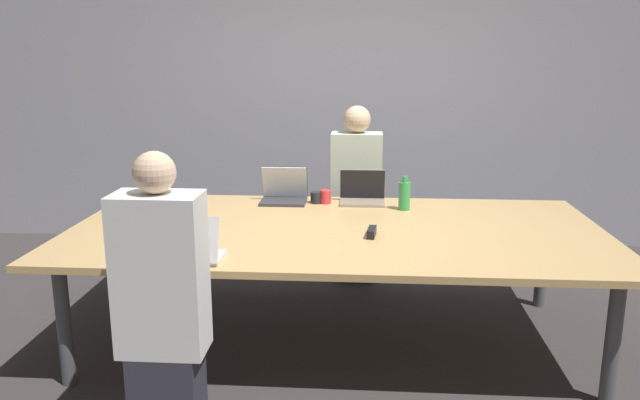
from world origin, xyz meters
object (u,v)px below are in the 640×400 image
at_px(person_far_center, 356,197).
at_px(stapler, 372,232).
at_px(laptop_near_left, 188,248).
at_px(bottle_near_left, 150,229).
at_px(laptop_far_center, 362,193).
at_px(laptop_far_midleft, 284,192).
at_px(person_near_left, 163,306).
at_px(bottle_far_center, 404,195).
at_px(cup_far_midleft, 316,198).
at_px(cup_far_center, 326,197).

xyz_separation_m(person_far_center, stapler, (0.11, -1.31, 0.09)).
relative_size(laptop_near_left, bottle_near_left, 1.22).
bearing_deg(laptop_far_center, laptop_far_midleft, -178.76).
height_order(person_near_left, stapler, person_near_left).
distance_m(laptop_near_left, laptop_far_midleft, 1.41).
height_order(laptop_far_center, bottle_far_center, bottle_far_center).
distance_m(laptop_near_left, cup_far_midleft, 1.46).
distance_m(laptop_far_center, cup_far_center, 0.27).
distance_m(bottle_near_left, bottle_far_center, 1.76).
xyz_separation_m(laptop_far_center, bottle_far_center, (0.29, -0.19, 0.03)).
relative_size(bottle_near_left, cup_far_center, 2.86).
xyz_separation_m(person_near_left, person_far_center, (0.86, 2.23, 0.01)).
bearing_deg(bottle_far_center, person_far_center, 117.73).
relative_size(bottle_near_left, laptop_far_midleft, 0.83).
bearing_deg(person_near_left, bottle_near_left, -67.05).
relative_size(laptop_far_midleft, stapler, 2.16).
bearing_deg(stapler, person_near_left, -129.73).
bearing_deg(laptop_far_center, stapler, -85.97).
bearing_deg(laptop_far_midleft, laptop_far_center, 1.24).
bearing_deg(cup_far_center, person_near_left, -110.45).
relative_size(laptop_far_center, person_far_center, 0.23).
xyz_separation_m(laptop_far_midleft, stapler, (0.63, -0.84, -0.05)).
distance_m(bottle_near_left, laptop_far_center, 1.67).
distance_m(laptop_far_midleft, cup_far_center, 0.31).
bearing_deg(laptop_far_center, cup_far_midleft, -173.31).
bearing_deg(cup_far_midleft, person_far_center, 60.43).
height_order(laptop_near_left, bottle_far_center, laptop_near_left).
height_order(laptop_far_midleft, cup_far_center, laptop_far_midleft).
xyz_separation_m(person_near_left, bottle_far_center, (1.20, 1.59, 0.18)).
height_order(laptop_near_left, laptop_far_center, laptop_near_left).
height_order(bottle_near_left, cup_far_center, bottle_near_left).
xyz_separation_m(person_near_left, cup_far_midleft, (0.58, 1.74, 0.12)).
relative_size(laptop_far_center, cup_far_center, 3.36).
bearing_deg(laptop_near_left, bottle_far_center, -134.73).
bearing_deg(person_far_center, bottle_near_left, -123.43).
distance_m(person_near_left, laptop_far_center, 2.00).
height_order(laptop_near_left, laptop_far_midleft, laptop_far_midleft).
distance_m(bottle_near_left, cup_far_midleft, 1.43).
xyz_separation_m(bottle_near_left, cup_far_center, (0.89, 1.16, -0.07)).
bearing_deg(person_near_left, laptop_far_center, -117.08).
bearing_deg(laptop_far_midleft, stapler, -53.24).
bearing_deg(stapler, person_far_center, 101.46).
height_order(cup_far_center, bottle_far_center, bottle_far_center).
height_order(cup_far_midleft, bottle_far_center, bottle_far_center).
xyz_separation_m(bottle_near_left, laptop_far_center, (1.15, 1.21, -0.05)).
distance_m(bottle_near_left, cup_far_center, 1.47).
xyz_separation_m(laptop_far_midleft, laptop_far_center, (0.57, 0.01, -0.01)).
height_order(laptop_far_center, stapler, laptop_far_center).
bearing_deg(bottle_far_center, person_near_left, -127.09).
bearing_deg(bottle_far_center, cup_far_midleft, 166.09).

